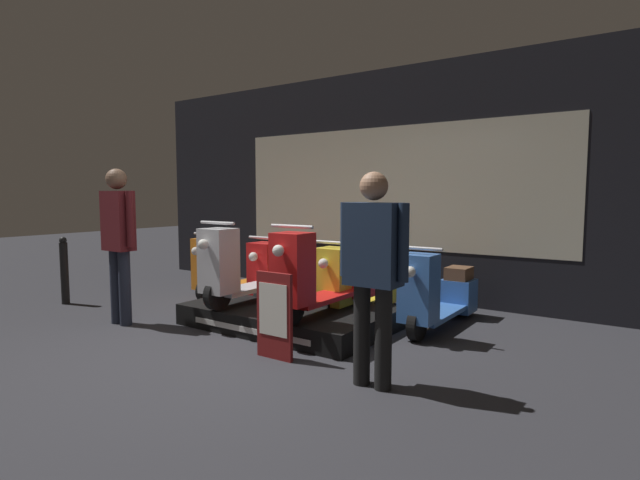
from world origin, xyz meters
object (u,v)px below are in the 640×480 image
(scooter_display_left, at_px, (254,269))
(scooter_backrow_1, at_px, (293,277))
(scooter_display_right, at_px, (325,277))
(price_sign_board, at_px, (274,315))
(person_left_browsing, at_px, (119,235))
(person_right_browsing, at_px, (373,263))
(street_bollard, at_px, (64,271))
(scooter_backrow_2, at_px, (359,285))
(scooter_backrow_3, at_px, (439,295))
(scooter_backrow_0, at_px, (237,270))

(scooter_display_left, xyz_separation_m, scooter_backrow_1, (-0.14, 0.90, -0.23))
(scooter_display_right, height_order, price_sign_board, scooter_display_right)
(price_sign_board, bearing_deg, person_left_browsing, -178.20)
(person_right_browsing, xyz_separation_m, street_bollard, (-4.77, 0.19, -0.51))
(scooter_display_left, xyz_separation_m, price_sign_board, (1.07, -0.91, -0.21))
(scooter_display_left, distance_m, person_right_browsing, 2.34)
(scooter_display_left, bearing_deg, scooter_display_right, 0.00)
(scooter_backrow_1, bearing_deg, person_right_browsing, -40.17)
(scooter_backrow_2, relative_size, person_right_browsing, 1.01)
(scooter_display_left, bearing_deg, scooter_backrow_2, 45.81)
(scooter_backrow_3, bearing_deg, price_sign_board, -114.32)
(scooter_backrow_0, bearing_deg, person_right_browsing, -30.14)
(scooter_backrow_2, height_order, person_left_browsing, person_left_browsing)
(person_left_browsing, distance_m, street_bollard, 1.66)
(street_bollard, bearing_deg, scooter_backrow_0, 48.00)
(scooter_backrow_1, bearing_deg, scooter_backrow_3, 0.00)
(scooter_display_right, bearing_deg, street_bollard, -167.83)
(scooter_backrow_0, bearing_deg, price_sign_board, -39.30)
(scooter_backrow_3, height_order, price_sign_board, scooter_backrow_3)
(scooter_display_left, height_order, person_left_browsing, person_left_browsing)
(scooter_backrow_2, bearing_deg, person_right_browsing, -57.09)
(person_right_browsing, relative_size, street_bollard, 1.81)
(scooter_display_right, xyz_separation_m, scooter_backrow_3, (0.89, 0.90, -0.23))
(scooter_display_left, height_order, price_sign_board, scooter_display_left)
(scooter_display_left, xyz_separation_m, scooter_display_right, (0.99, 0.00, 0.00))
(scooter_display_left, xyz_separation_m, scooter_backrow_0, (-1.15, 0.90, -0.23))
(scooter_display_right, xyz_separation_m, street_bollard, (-3.67, -0.79, -0.15))
(scooter_backrow_0, distance_m, street_bollard, 2.28)
(scooter_display_right, xyz_separation_m, person_right_browsing, (1.10, -0.98, 0.35))
(person_left_browsing, bearing_deg, scooter_display_left, 41.10)
(scooter_display_right, height_order, person_right_browsing, person_right_browsing)
(scooter_backrow_1, height_order, scooter_backrow_3, same)
(scooter_display_right, distance_m, price_sign_board, 0.94)
(scooter_display_right, height_order, scooter_backrow_2, scooter_display_right)
(scooter_display_left, height_order, person_right_browsing, person_right_browsing)
(scooter_display_left, bearing_deg, scooter_backrow_3, 25.52)
(scooter_display_left, distance_m, person_left_browsing, 1.55)
(scooter_display_left, relative_size, scooter_backrow_3, 1.00)
(scooter_backrow_3, relative_size, person_right_browsing, 1.01)
(scooter_display_left, height_order, street_bollard, scooter_display_left)
(scooter_backrow_1, relative_size, price_sign_board, 2.11)
(scooter_backrow_0, xyz_separation_m, scooter_backrow_2, (2.02, 0.00, 0.00))
(person_right_browsing, bearing_deg, scooter_backrow_2, 122.91)
(price_sign_board, bearing_deg, scooter_backrow_3, 65.68)
(scooter_backrow_3, height_order, person_right_browsing, person_right_browsing)
(scooter_backrow_3, relative_size, street_bollard, 1.82)
(person_right_browsing, bearing_deg, scooter_backrow_1, 139.83)
(scooter_backrow_1, distance_m, street_bollard, 3.05)
(scooter_backrow_3, relative_size, price_sign_board, 2.11)
(scooter_backrow_2, xyz_separation_m, scooter_backrow_3, (1.01, 0.00, 0.00))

